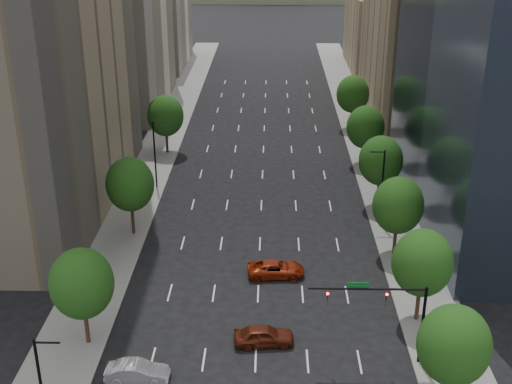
# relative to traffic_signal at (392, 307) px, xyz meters

# --- Properties ---
(sidewalk_left) EXTENTS (6.00, 200.00, 0.15)m
(sidewalk_left) POSITION_rel_traffic_signal_xyz_m (-26.03, 30.00, -5.10)
(sidewalk_left) COLOR slate
(sidewalk_left) RESTS_ON ground
(sidewalk_right) EXTENTS (6.00, 200.00, 0.15)m
(sidewalk_right) POSITION_rel_traffic_signal_xyz_m (4.97, 30.00, -5.10)
(sidewalk_right) COLOR slate
(sidewalk_right) RESTS_ON ground
(midrise_cream_left) EXTENTS (14.00, 30.00, 35.00)m
(midrise_cream_left) POSITION_rel_traffic_signal_xyz_m (-35.53, 73.00, 12.33)
(midrise_cream_left) COLOR beige
(midrise_cream_left) RESTS_ON ground
(filler_left) EXTENTS (14.00, 26.00, 18.00)m
(filler_left) POSITION_rel_traffic_signal_xyz_m (-35.53, 106.00, 3.83)
(filler_left) COLOR beige
(filler_left) RESTS_ON ground
(parking_tan_right) EXTENTS (14.00, 30.00, 30.00)m
(parking_tan_right) POSITION_rel_traffic_signal_xyz_m (14.47, 70.00, 9.83)
(parking_tan_right) COLOR #8C7759
(parking_tan_right) RESTS_ON ground
(filler_right) EXTENTS (14.00, 26.00, 16.00)m
(filler_right) POSITION_rel_traffic_signal_xyz_m (14.47, 103.00, 2.83)
(filler_right) COLOR #8C7759
(filler_right) RESTS_ON ground
(tree_right_0) EXTENTS (5.20, 5.20, 8.39)m
(tree_right_0) POSITION_rel_traffic_signal_xyz_m (3.47, -5.00, 0.22)
(tree_right_0) COLOR #382316
(tree_right_0) RESTS_ON ground
(tree_right_1) EXTENTS (5.20, 5.20, 8.75)m
(tree_right_1) POSITION_rel_traffic_signal_xyz_m (3.47, 6.00, 0.58)
(tree_right_1) COLOR #382316
(tree_right_1) RESTS_ON ground
(tree_right_2) EXTENTS (5.20, 5.20, 8.61)m
(tree_right_2) POSITION_rel_traffic_signal_xyz_m (3.47, 18.00, 0.43)
(tree_right_2) COLOR #382316
(tree_right_2) RESTS_ON ground
(tree_right_3) EXTENTS (5.20, 5.20, 8.89)m
(tree_right_3) POSITION_rel_traffic_signal_xyz_m (3.47, 30.00, 0.72)
(tree_right_3) COLOR #382316
(tree_right_3) RESTS_ON ground
(tree_right_4) EXTENTS (5.20, 5.20, 8.46)m
(tree_right_4) POSITION_rel_traffic_signal_xyz_m (3.47, 44.00, 0.29)
(tree_right_4) COLOR #382316
(tree_right_4) RESTS_ON ground
(tree_right_5) EXTENTS (5.20, 5.20, 8.75)m
(tree_right_5) POSITION_rel_traffic_signal_xyz_m (3.47, 60.00, 0.58)
(tree_right_5) COLOR #382316
(tree_right_5) RESTS_ON ground
(tree_left_0) EXTENTS (5.20, 5.20, 8.75)m
(tree_left_0) POSITION_rel_traffic_signal_xyz_m (-24.53, 2.00, 0.58)
(tree_left_0) COLOR #382316
(tree_left_0) RESTS_ON ground
(tree_left_1) EXTENTS (5.20, 5.20, 8.97)m
(tree_left_1) POSITION_rel_traffic_signal_xyz_m (-24.53, 22.00, 0.79)
(tree_left_1) COLOR #382316
(tree_left_1) RESTS_ON ground
(tree_left_2) EXTENTS (5.20, 5.20, 8.68)m
(tree_left_2) POSITION_rel_traffic_signal_xyz_m (-24.53, 48.00, 0.50)
(tree_left_2) COLOR #382316
(tree_left_2) RESTS_ON ground
(streetlight_rn) EXTENTS (1.70, 0.20, 9.00)m
(streetlight_rn) POSITION_rel_traffic_signal_xyz_m (2.91, 25.00, -0.33)
(streetlight_rn) COLOR black
(streetlight_rn) RESTS_ON ground
(streetlight_ln) EXTENTS (1.70, 0.20, 9.00)m
(streetlight_ln) POSITION_rel_traffic_signal_xyz_m (-23.96, 35.00, -0.33)
(streetlight_ln) COLOR black
(streetlight_ln) RESTS_ON ground
(traffic_signal) EXTENTS (9.12, 0.40, 7.38)m
(traffic_signal) POSITION_rel_traffic_signal_xyz_m (0.00, 0.00, 0.00)
(traffic_signal) COLOR black
(traffic_signal) RESTS_ON ground
(car_maroon) EXTENTS (5.18, 2.46, 1.71)m
(car_maroon) POSITION_rel_traffic_signal_xyz_m (-9.90, 2.20, -4.32)
(car_maroon) COLOR #541C0E
(car_maroon) RESTS_ON ground
(car_silver) EXTENTS (4.91, 1.76, 1.61)m
(car_silver) POSITION_rel_traffic_signal_xyz_m (-19.53, -2.68, -4.37)
(car_silver) COLOR #A7A7AC
(car_silver) RESTS_ON ground
(car_red_far) EXTENTS (5.80, 3.00, 1.56)m
(car_red_far) POSITION_rel_traffic_signal_xyz_m (-8.84, 13.32, -4.39)
(car_red_far) COLOR maroon
(car_red_far) RESTS_ON ground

